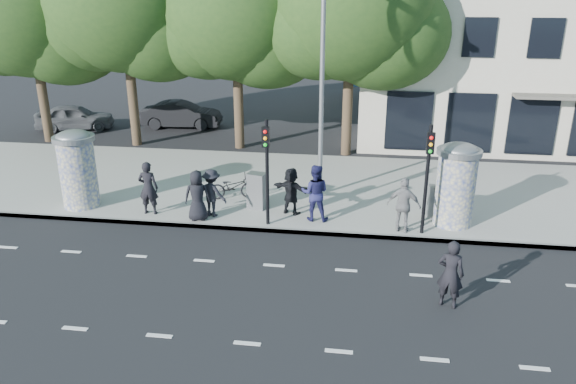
# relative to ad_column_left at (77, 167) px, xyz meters

# --- Properties ---
(ground) EXTENTS (120.00, 120.00, 0.00)m
(ground) POSITION_rel_ad_column_left_xyz_m (7.20, -4.50, -1.54)
(ground) COLOR black
(ground) RESTS_ON ground
(sidewalk) EXTENTS (40.00, 8.00, 0.15)m
(sidewalk) POSITION_rel_ad_column_left_xyz_m (7.20, 3.00, -1.46)
(sidewalk) COLOR gray
(sidewalk) RESTS_ON ground
(curb) EXTENTS (40.00, 0.10, 0.16)m
(curb) POSITION_rel_ad_column_left_xyz_m (7.20, -0.95, -1.46)
(curb) COLOR slate
(curb) RESTS_ON ground
(lane_dash_near) EXTENTS (32.00, 0.12, 0.01)m
(lane_dash_near) POSITION_rel_ad_column_left_xyz_m (7.20, -6.70, -1.53)
(lane_dash_near) COLOR silver
(lane_dash_near) RESTS_ON ground
(lane_dash_far) EXTENTS (32.00, 0.12, 0.01)m
(lane_dash_far) POSITION_rel_ad_column_left_xyz_m (7.20, -3.10, -1.53)
(lane_dash_far) COLOR silver
(lane_dash_far) RESTS_ON ground
(ad_column_left) EXTENTS (1.36, 1.36, 2.65)m
(ad_column_left) POSITION_rel_ad_column_left_xyz_m (0.00, 0.00, 0.00)
(ad_column_left) COLOR beige
(ad_column_left) RESTS_ON sidewalk
(ad_column_right) EXTENTS (1.36, 1.36, 2.65)m
(ad_column_right) POSITION_rel_ad_column_left_xyz_m (12.40, 0.20, 0.00)
(ad_column_right) COLOR beige
(ad_column_right) RESTS_ON sidewalk
(traffic_pole_near) EXTENTS (0.22, 0.31, 3.40)m
(traffic_pole_near) POSITION_rel_ad_column_left_xyz_m (6.60, -0.71, 0.69)
(traffic_pole_near) COLOR black
(traffic_pole_near) RESTS_ON sidewalk
(traffic_pole_far) EXTENTS (0.22, 0.31, 3.40)m
(traffic_pole_far) POSITION_rel_ad_column_left_xyz_m (11.40, -0.71, 0.69)
(traffic_pole_far) COLOR black
(traffic_pole_far) RESTS_ON sidewalk
(street_lamp) EXTENTS (0.25, 0.93, 8.00)m
(street_lamp) POSITION_rel_ad_column_left_xyz_m (8.00, 2.13, 3.26)
(street_lamp) COLOR slate
(street_lamp) RESTS_ON sidewalk
(tree_far_left) EXTENTS (7.20, 7.20, 9.26)m
(tree_far_left) POSITION_rel_ad_column_left_xyz_m (-5.80, 8.00, 4.65)
(tree_far_left) COLOR #38281C
(tree_far_left) RESTS_ON ground
(tree_mid_left) EXTENTS (7.20, 7.20, 9.57)m
(tree_mid_left) POSITION_rel_ad_column_left_xyz_m (-1.30, 8.00, 4.96)
(tree_mid_left) COLOR #38281C
(tree_mid_left) RESTS_ON ground
(tree_near_left) EXTENTS (6.80, 6.80, 8.97)m
(tree_near_left) POSITION_rel_ad_column_left_xyz_m (3.70, 8.20, 4.53)
(tree_near_left) COLOR #38281C
(tree_near_left) RESTS_ON ground
(tree_center) EXTENTS (7.00, 7.00, 9.30)m
(tree_center) POSITION_rel_ad_column_left_xyz_m (8.70, 7.80, 4.77)
(tree_center) COLOR #38281C
(tree_center) RESTS_ON ground
(building) EXTENTS (20.30, 15.85, 12.00)m
(building) POSITION_rel_ad_column_left_xyz_m (19.20, 15.49, 4.46)
(building) COLOR #BEB59F
(building) RESTS_ON ground
(ped_a) EXTENTS (0.92, 0.70, 1.67)m
(ped_a) POSITION_rel_ad_column_left_xyz_m (4.32, -0.65, -0.55)
(ped_a) COLOR black
(ped_a) RESTS_ON sidewalk
(ped_b) EXTENTS (0.67, 0.45, 1.80)m
(ped_b) POSITION_rel_ad_column_left_xyz_m (2.58, -0.35, -0.49)
(ped_b) COLOR black
(ped_b) RESTS_ON sidewalk
(ped_c) EXTENTS (0.91, 0.71, 1.86)m
(ped_c) POSITION_rel_ad_column_left_xyz_m (8.04, -0.10, -0.46)
(ped_c) COLOR #1E1F4D
(ped_c) RESTS_ON sidewalk
(ped_d) EXTENTS (1.16, 0.88, 1.60)m
(ped_d) POSITION_rel_ad_column_left_xyz_m (4.69, -0.25, -0.59)
(ped_d) COLOR black
(ped_d) RESTS_ON sidewalk
(ped_e) EXTENTS (1.14, 0.82, 1.75)m
(ped_e) POSITION_rel_ad_column_left_xyz_m (10.80, -0.65, -0.51)
(ped_e) COLOR gray
(ped_e) RESTS_ON sidewalk
(ped_f) EXTENTS (1.56, 1.02, 1.58)m
(ped_f) POSITION_rel_ad_column_left_xyz_m (7.22, 0.30, -0.60)
(ped_f) COLOR black
(ped_f) RESTS_ON sidewalk
(man_road) EXTENTS (0.73, 0.58, 1.74)m
(man_road) POSITION_rel_ad_column_left_xyz_m (11.71, -4.52, -0.67)
(man_road) COLOR black
(man_road) RESTS_ON ground
(bicycle) EXTENTS (1.04, 1.79, 0.89)m
(bicycle) POSITION_rel_ad_column_left_xyz_m (4.99, 1.35, -0.94)
(bicycle) COLOR black
(bicycle) RESTS_ON sidewalk
(cabinet_left) EXTENTS (0.68, 0.56, 1.24)m
(cabinet_left) POSITION_rel_ad_column_left_xyz_m (6.01, 0.60, -0.77)
(cabinet_left) COLOR slate
(cabinet_left) RESTS_ON sidewalk
(cabinet_right) EXTENTS (0.54, 0.40, 1.09)m
(cabinet_right) POSITION_rel_ad_column_left_xyz_m (11.93, 0.64, -0.84)
(cabinet_right) COLOR slate
(cabinet_right) RESTS_ON sidewalk
(car_left) EXTENTS (2.69, 4.20, 1.33)m
(car_left) POSITION_rel_ad_column_left_xyz_m (-5.61, 10.31, -0.87)
(car_left) COLOR #4E5055
(car_left) RESTS_ON ground
(car_mid) EXTENTS (1.79, 4.29, 1.38)m
(car_mid) POSITION_rel_ad_column_left_xyz_m (-0.22, 11.53, -0.85)
(car_mid) COLOR black
(car_mid) RESTS_ON ground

